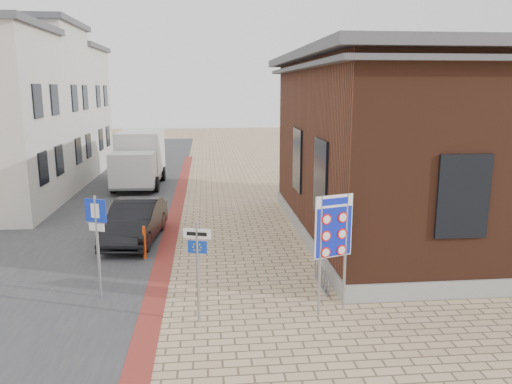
{
  "coord_description": "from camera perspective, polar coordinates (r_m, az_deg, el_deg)",
  "views": [
    {
      "loc": [
        -0.53,
        -10.94,
        5.53
      ],
      "look_at": [
        1.04,
        4.93,
        2.2
      ],
      "focal_mm": 35.0,
      "sensor_mm": 36.0,
      "label": 1
    }
  ],
  "objects": [
    {
      "name": "ground",
      "position": [
        12.27,
        -2.66,
        -15.02
      ],
      "size": [
        120.0,
        120.0,
        0.0
      ],
      "primitive_type": "plane",
      "color": "tan",
      "rests_on": "ground"
    },
    {
      "name": "essen_sign",
      "position": [
        11.89,
        -6.7,
        -7.37
      ],
      "size": [
        0.65,
        0.23,
        2.48
      ],
      "rotation": [
        0.0,
        0.0,
        -0.28
      ],
      "color": "gray",
      "rests_on": "ground"
    },
    {
      "name": "brick_building",
      "position": [
        20.41,
        22.29,
        5.17
      ],
      "size": [
        13.0,
        13.0,
        6.8
      ],
      "color": "gray",
      "rests_on": "ground"
    },
    {
      "name": "townhouse_far",
      "position": [
        36.49,
        -22.6,
        8.77
      ],
      "size": [
        7.4,
        6.4,
        8.3
      ],
      "color": "beige",
      "rests_on": "ground"
    },
    {
      "name": "road_strip",
      "position": [
        26.98,
        -16.15,
        -0.48
      ],
      "size": [
        7.0,
        60.0,
        0.02
      ],
      "primitive_type": "cube",
      "color": "#38383A",
      "rests_on": "ground"
    },
    {
      "name": "townhouse_mid",
      "position": [
        30.78,
        -25.86,
        8.85
      ],
      "size": [
        7.4,
        6.4,
        9.1
      ],
      "color": "beige",
      "rests_on": "ground"
    },
    {
      "name": "bollard",
      "position": [
        16.83,
        -12.63,
        -5.69
      ],
      "size": [
        0.13,
        0.13,
        1.12
      ],
      "primitive_type": "cylinder",
      "rotation": [
        0.0,
        0.0,
        -0.29
      ],
      "color": "#F0420C",
      "rests_on": "ground"
    },
    {
      "name": "curb_strip",
      "position": [
        21.7,
        -9.37,
        -3.09
      ],
      "size": [
        0.6,
        40.0,
        0.02
      ],
      "primitive_type": "cube",
      "color": "maroon",
      "rests_on": "ground"
    },
    {
      "name": "border_sign",
      "position": [
        12.3,
        8.86,
        -4.16
      ],
      "size": [
        0.99,
        0.37,
        3.02
      ],
      "rotation": [
        0.0,
        0.0,
        0.32
      ],
      "color": "gray",
      "rests_on": "ground"
    },
    {
      "name": "yield_sign",
      "position": [
        15.3,
        -17.83,
        -3.46
      ],
      "size": [
        0.74,
        0.35,
        2.19
      ],
      "rotation": [
        0.0,
        0.0,
        -0.39
      ],
      "color": "gray",
      "rests_on": "ground"
    },
    {
      "name": "bike_rack",
      "position": [
        14.51,
        7.51,
        -9.6
      ],
      "size": [
        0.08,
        1.8,
        0.6
      ],
      "color": "slate",
      "rests_on": "ground"
    },
    {
      "name": "sedan",
      "position": [
        18.85,
        -13.63,
        -3.25
      ],
      "size": [
        2.03,
        4.67,
        1.49
      ],
      "primitive_type": "imported",
      "rotation": [
        0.0,
        0.0,
        -0.1
      ],
      "color": "black",
      "rests_on": "ground"
    },
    {
      "name": "box_truck",
      "position": [
        29.24,
        -13.22,
        3.74
      ],
      "size": [
        2.62,
        5.92,
        3.07
      ],
      "rotation": [
        0.0,
        0.0,
        -0.02
      ],
      "color": "slate",
      "rests_on": "ground"
    },
    {
      "name": "parking_sign",
      "position": [
        13.74,
        -17.74,
        -3.96
      ],
      "size": [
        0.58,
        0.28,
        2.8
      ],
      "rotation": [
        0.0,
        0.0,
        -0.41
      ],
      "color": "gray",
      "rests_on": "ground"
    }
  ]
}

